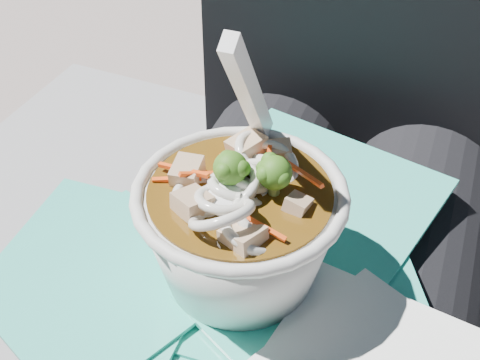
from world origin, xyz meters
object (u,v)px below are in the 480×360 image
(plastic_bag, at_px, (235,274))
(udon_bowl, at_px, (240,223))
(lap, at_px, (287,328))
(person_body, at_px, (317,237))

(plastic_bag, relative_size, udon_bowl, 2.05)
(lap, xyz_separation_m, udon_bowl, (-0.03, -0.03, 0.15))
(udon_bowl, bearing_deg, plastic_bag, 141.77)
(person_body, distance_m, udon_bowl, 0.18)
(lap, bearing_deg, person_body, 90.00)
(lap, height_order, udon_bowl, udon_bowl)
(plastic_bag, height_order, udon_bowl, udon_bowl)
(person_body, xyz_separation_m, plastic_bag, (-0.04, -0.12, 0.06))
(plastic_bag, xyz_separation_m, udon_bowl, (0.01, -0.00, 0.06))
(lap, distance_m, plastic_bag, 0.10)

